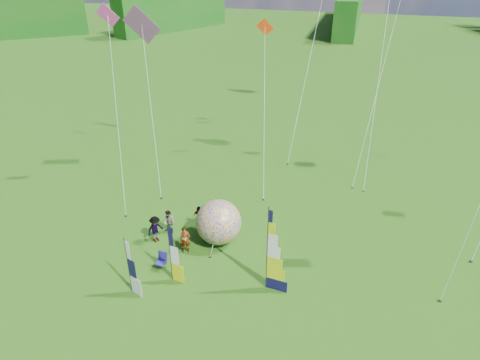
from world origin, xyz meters
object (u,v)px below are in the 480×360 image
(side_banner_far, at_px, (128,267))
(camp_chair, at_px, (161,262))
(bol_inflatable, at_px, (219,222))
(spectator_b, at_px, (169,222))
(side_banner_left, at_px, (170,254))
(spectator_c, at_px, (155,229))
(spectator_a, at_px, (185,240))
(kite_whale, at_px, (386,27))
(spectator_d, at_px, (199,218))
(feather_banner_main, at_px, (267,251))

(side_banner_far, bearing_deg, camp_chair, 90.70)
(bol_inflatable, bearing_deg, side_banner_far, -119.10)
(spectator_b, bearing_deg, side_banner_left, -43.25)
(side_banner_left, height_order, camp_chair, side_banner_left)
(bol_inflatable, bearing_deg, camp_chair, -124.49)
(spectator_c, height_order, camp_chair, spectator_c)
(bol_inflatable, relative_size, spectator_c, 1.58)
(side_banner_far, relative_size, spectator_a, 1.94)
(side_banner_far, bearing_deg, kite_whale, 79.75)
(bol_inflatable, height_order, kite_whale, kite_whale)
(bol_inflatable, xyz_separation_m, camp_chair, (-2.27, -3.30, -0.86))
(spectator_a, xyz_separation_m, kite_whale, (9.77, 15.62, 9.78))
(bol_inflatable, relative_size, spectator_d, 1.70)
(side_banner_far, relative_size, kite_whale, 0.16)
(spectator_b, distance_m, spectator_d, 1.89)
(side_banner_far, distance_m, kite_whale, 24.16)
(spectator_b, bearing_deg, kite_whale, 71.60)
(spectator_c, xyz_separation_m, spectator_d, (2.05, 1.97, -0.06))
(side_banner_far, height_order, spectator_d, side_banner_far)
(feather_banner_main, relative_size, camp_chair, 4.78)
(feather_banner_main, bearing_deg, spectator_a, 169.26)
(camp_chair, bearing_deg, feather_banner_main, 8.06)
(spectator_b, bearing_deg, bol_inflatable, 21.08)
(spectator_c, distance_m, kite_whale, 21.58)
(spectator_b, bearing_deg, feather_banner_main, -3.64)
(side_banner_far, height_order, kite_whale, kite_whale)
(side_banner_far, bearing_deg, side_banner_left, 59.87)
(bol_inflatable, distance_m, spectator_b, 3.29)
(feather_banner_main, relative_size, bol_inflatable, 1.76)
(spectator_a, relative_size, spectator_b, 1.08)
(side_banner_left, relative_size, spectator_d, 2.14)
(bol_inflatable, distance_m, spectator_a, 2.23)
(spectator_a, bearing_deg, bol_inflatable, 24.29)
(kite_whale, bearing_deg, side_banner_far, -113.34)
(feather_banner_main, relative_size, spectator_a, 2.83)
(side_banner_left, bearing_deg, bol_inflatable, 81.38)
(bol_inflatable, height_order, spectator_c, bol_inflatable)
(camp_chair, bearing_deg, spectator_d, 87.31)
(side_banner_left, distance_m, spectator_b, 4.47)
(spectator_d, relative_size, kite_whale, 0.08)
(spectator_b, distance_m, spectator_c, 1.11)
(feather_banner_main, xyz_separation_m, spectator_b, (-6.86, 3.11, -1.63))
(side_banner_left, bearing_deg, camp_chair, 155.79)
(spectator_a, relative_size, spectator_d, 1.06)
(spectator_c, bearing_deg, feather_banner_main, -77.31)
(spectator_b, height_order, kite_whale, kite_whale)
(feather_banner_main, height_order, spectator_d, feather_banner_main)
(feather_banner_main, relative_size, side_banner_far, 1.46)
(feather_banner_main, height_order, spectator_a, feather_banner_main)
(spectator_a, bearing_deg, camp_chair, -133.60)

